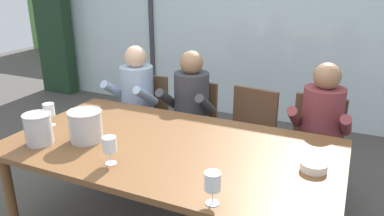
{
  "coord_description": "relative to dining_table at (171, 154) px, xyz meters",
  "views": [
    {
      "loc": [
        1.06,
        -1.98,
        1.82
      ],
      "look_at": [
        0.0,
        0.35,
        0.9
      ],
      "focal_mm": 34.51,
      "sensor_mm": 36.0,
      "label": 1
    }
  ],
  "objects": [
    {
      "name": "tasting_bowl",
      "position": [
        0.92,
        0.05,
        0.09
      ],
      "size": [
        0.15,
        0.15,
        0.05
      ],
      "primitive_type": "cylinder",
      "color": "silver",
      "rests_on": "dining_table"
    },
    {
      "name": "ice_bucket_secondary",
      "position": [
        -0.81,
        -0.34,
        0.17
      ],
      "size": [
        0.19,
        0.19,
        0.21
      ],
      "color": "#B7B7BC",
      "rests_on": "dining_table"
    },
    {
      "name": "chair_center",
      "position": [
        0.27,
        0.99,
        -0.17
      ],
      "size": [
        0.5,
        0.5,
        0.88
      ],
      "rotation": [
        0.0,
        0.0,
        -0.15
      ],
      "color": "brown",
      "rests_on": "ground"
    },
    {
      "name": "ground",
      "position": [
        0.0,
        1.0,
        -0.68
      ],
      "size": [
        14.0,
        14.0,
        0.0
      ],
      "primitive_type": "plane",
      "color": "#4C4742"
    },
    {
      "name": "wine_glass_center_pour",
      "position": [
        -0.21,
        -0.38,
        0.18
      ],
      "size": [
        0.08,
        0.08,
        0.17
      ],
      "color": "silver",
      "rests_on": "dining_table"
    },
    {
      "name": "window_mullion_left",
      "position": [
        -1.67,
        2.63,
        0.62
      ],
      "size": [
        0.06,
        0.06,
        2.6
      ],
      "primitive_type": "cube",
      "color": "#38383D",
      "rests_on": "ground"
    },
    {
      "name": "ice_bucket_primary",
      "position": [
        -0.56,
        -0.17,
        0.17
      ],
      "size": [
        0.23,
        0.23,
        0.21
      ],
      "color": "#B7B7BC",
      "rests_on": "dining_table"
    },
    {
      "name": "wine_glass_by_left_taster",
      "position": [
        -0.99,
        -0.07,
        0.18
      ],
      "size": [
        0.08,
        0.08,
        0.17
      ],
      "color": "silver",
      "rests_on": "dining_table"
    },
    {
      "name": "person_maroon_top",
      "position": [
        0.86,
        0.87,
        -0.0
      ],
      "size": [
        0.47,
        0.62,
        1.19
      ],
      "rotation": [
        0.0,
        0.0,
        -0.04
      ],
      "color": "brown",
      "rests_on": "ground"
    },
    {
      "name": "hillside_vineyard",
      "position": [
        0.0,
        6.26,
        0.24
      ],
      "size": [
        13.41,
        2.4,
        1.85
      ],
      "primitive_type": "cube",
      "color": "#568942",
      "rests_on": "ground"
    },
    {
      "name": "dining_table",
      "position": [
        0.0,
        0.0,
        0.0
      ],
      "size": [
        2.21,
        1.19,
        0.75
      ],
      "color": "brown",
      "rests_on": "ground"
    },
    {
      "name": "person_charcoal_jacket",
      "position": [
        -0.28,
        0.87,
        -0.0
      ],
      "size": [
        0.46,
        0.61,
        1.19
      ],
      "rotation": [
        0.0,
        0.0,
        -0.01
      ],
      "color": "#38383D",
      "rests_on": "ground"
    },
    {
      "name": "curtain_heavy_drape",
      "position": [
        -3.36,
        2.47,
        0.62
      ],
      "size": [
        0.56,
        0.2,
        2.6
      ],
      "primitive_type": "cube",
      "color": "#1E3823",
      "rests_on": "ground"
    },
    {
      "name": "chair_near_curtain",
      "position": [
        -0.82,
        1.0,
        -0.17
      ],
      "size": [
        0.46,
        0.46,
        0.88
      ],
      "rotation": [
        0.0,
        0.0,
        0.05
      ],
      "color": "brown",
      "rests_on": "ground"
    },
    {
      "name": "person_pale_blue_shirt",
      "position": [
        -0.87,
        0.87,
        -0.0
      ],
      "size": [
        0.48,
        0.63,
        1.19
      ],
      "rotation": [
        0.0,
        0.0,
        -0.08
      ],
      "color": "#9EB2D1",
      "rests_on": "ground"
    },
    {
      "name": "wine_glass_near_bucket",
      "position": [
        0.5,
        -0.51,
        0.19
      ],
      "size": [
        0.08,
        0.08,
        0.17
      ],
      "color": "silver",
      "rests_on": "dining_table"
    },
    {
      "name": "chair_right_of_center",
      "position": [
        0.83,
        1.0,
        -0.17
      ],
      "size": [
        0.47,
        0.47,
        0.88
      ],
      "rotation": [
        0.0,
        0.0,
        -0.08
      ],
      "color": "brown",
      "rests_on": "ground"
    },
    {
      "name": "window_glass_panel",
      "position": [
        0.0,
        2.65,
        0.62
      ],
      "size": [
        7.41,
        0.03,
        2.6
      ],
      "primitive_type": "cube",
      "color": "silver",
      "rests_on": "ground"
    },
    {
      "name": "chair_left_of_center",
      "position": [
        -0.3,
        1.0,
        -0.17
      ],
      "size": [
        0.46,
        0.46,
        0.88
      ],
      "rotation": [
        0.0,
        0.0,
        -0.06
      ],
      "color": "brown",
      "rests_on": "ground"
    }
  ]
}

